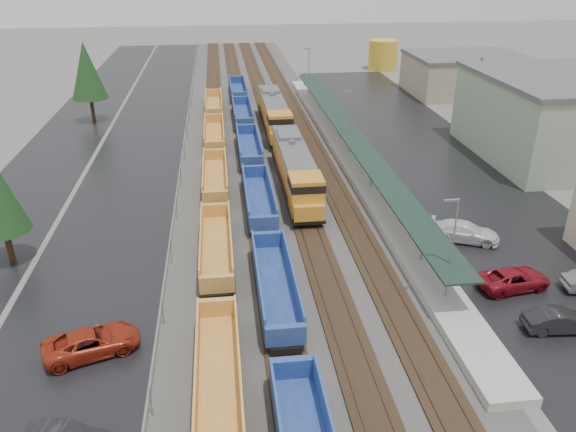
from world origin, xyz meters
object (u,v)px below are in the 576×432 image
(well_string_yellow, at_px, (216,247))
(parked_car_east_b, at_px, (514,279))
(storage_tank, at_px, (383,55))
(parked_car_east_c, at_px, (464,232))
(locomotive_lead, at_px, (296,170))
(parked_car_west_c, at_px, (92,342))
(well_string_blue, at_px, (259,198))
(locomotive_trail, at_px, (274,114))
(parked_car_east_a, at_px, (559,321))

(well_string_yellow, height_order, parked_car_east_b, well_string_yellow)
(storage_tank, height_order, parked_car_east_b, storage_tank)
(storage_tank, xyz_separation_m, parked_car_east_c, (-13.53, -73.36, -2.05))
(locomotive_lead, height_order, storage_tank, storage_tank)
(well_string_yellow, xyz_separation_m, parked_car_west_c, (-7.57, -10.60, -0.31))
(well_string_blue, relative_size, parked_car_east_c, 18.29)
(locomotive_trail, relative_size, parked_car_east_a, 4.31)
(locomotive_lead, distance_m, well_string_blue, 5.69)
(storage_tank, relative_size, parked_car_west_c, 1.01)
(locomotive_lead, height_order, well_string_blue, locomotive_lead)
(locomotive_trail, bearing_deg, parked_car_east_c, -69.19)
(storage_tank, height_order, parked_car_east_a, storage_tank)
(locomotive_lead, xyz_separation_m, storage_tank, (26.15, 61.16, 0.51))
(locomotive_lead, height_order, locomotive_trail, same)
(well_string_blue, height_order, parked_car_east_c, well_string_blue)
(storage_tank, bearing_deg, parked_car_east_c, -100.45)
(locomotive_lead, relative_size, parked_car_east_c, 3.44)
(locomotive_lead, distance_m, storage_tank, 66.52)
(well_string_blue, bearing_deg, parked_car_east_a, -49.81)
(well_string_yellow, bearing_deg, locomotive_lead, 57.93)
(locomotive_trail, distance_m, parked_car_west_c, 47.04)
(storage_tank, bearing_deg, well_string_blue, -114.88)
(locomotive_trail, xyz_separation_m, well_string_blue, (-4.00, -24.85, -1.23))
(locomotive_trail, xyz_separation_m, well_string_yellow, (-8.00, -33.77, -1.26))
(locomotive_lead, xyz_separation_m, parked_car_east_c, (12.61, -12.19, -1.54))
(storage_tank, xyz_separation_m, parked_car_west_c, (-41.72, -84.53, -2.08))
(well_string_blue, distance_m, parked_car_east_c, 18.59)
(well_string_yellow, bearing_deg, parked_car_east_b, -18.00)
(well_string_blue, height_order, parked_car_west_c, well_string_blue)
(well_string_yellow, xyz_separation_m, parked_car_east_a, (21.65, -11.97, -0.36))
(well_string_blue, height_order, parked_car_east_a, well_string_blue)
(locomotive_trail, distance_m, well_string_yellow, 34.72)
(parked_car_west_c, bearing_deg, storage_tank, -45.03)
(parked_car_east_c, bearing_deg, parked_car_east_a, -152.67)
(locomotive_trail, xyz_separation_m, parked_car_east_c, (12.61, -33.19, -1.54))
(locomotive_trail, bearing_deg, parked_car_east_b, -72.05)
(well_string_blue, bearing_deg, well_string_yellow, -114.16)
(locomotive_trail, bearing_deg, well_string_blue, -99.14)
(parked_car_west_c, bearing_deg, parked_car_east_a, -111.46)
(parked_car_east_b, xyz_separation_m, parked_car_east_c, (-0.55, 7.45, 0.08))
(well_string_yellow, height_order, storage_tank, storage_tank)
(locomotive_trail, distance_m, parked_car_east_a, 47.76)
(parked_car_west_c, relative_size, parked_car_east_b, 1.07)
(locomotive_lead, height_order, well_string_yellow, locomotive_lead)
(parked_car_east_a, relative_size, parked_car_east_c, 0.80)
(well_string_yellow, distance_m, parked_car_east_b, 22.26)
(locomotive_trail, height_order, well_string_yellow, locomotive_trail)
(storage_tank, distance_m, parked_car_east_c, 74.62)
(well_string_blue, xyz_separation_m, parked_car_east_c, (16.61, -8.34, -0.30))
(parked_car_west_c, height_order, parked_car_east_c, parked_car_east_c)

